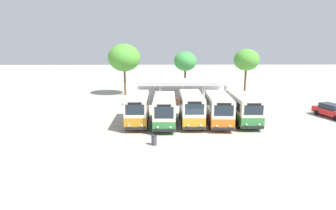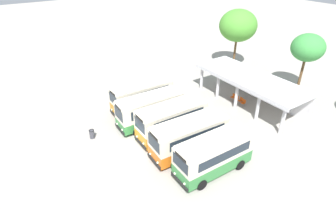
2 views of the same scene
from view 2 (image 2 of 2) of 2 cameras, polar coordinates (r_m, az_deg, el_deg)
name	(u,v)px [view 2 (image 2 of 2)]	position (r m, az deg, el deg)	size (l,w,h in m)	color
ground_plane	(133,149)	(25.58, -7.21, -9.00)	(180.00, 180.00, 0.00)	#A39E93
city_bus_nearest_orange	(142,96)	(30.39, -5.47, 1.93)	(2.42, 6.90, 3.28)	black
city_bus_second_in_row	(150,109)	(27.85, -3.82, -0.84)	(2.47, 6.88, 3.22)	black
city_bus_middle_cream	(172,119)	(26.00, 0.78, -3.02)	(2.46, 6.97, 3.35)	black
city_bus_fourth_amber	(189,136)	(23.99, 4.39, -6.41)	(2.65, 7.15, 3.24)	black
city_bus_fifth_blue	(213,154)	(22.40, 9.43, -10.00)	(2.51, 6.65, 3.12)	black
terminal_canopy	(253,82)	(33.03, 17.25, 4.50)	(13.46, 5.04, 3.40)	silver
waiting_chair_end_by_column	(233,97)	(33.76, 13.40, 1.73)	(0.45, 0.45, 0.86)	slate
waiting_chair_second_from_end	(237,98)	(33.42, 14.05, 1.34)	(0.45, 0.45, 0.86)	slate
waiting_chair_middle_seat	(241,100)	(33.17, 14.87, 1.00)	(0.45, 0.45, 0.86)	slate
waiting_chair_fourth_seat	(244,102)	(32.77, 15.42, 0.55)	(0.45, 0.45, 0.86)	slate
roadside_tree_behind_canopy	(308,48)	(37.35, 27.05, 10.53)	(3.91, 3.91, 7.32)	brown
roadside_tree_west_of_canopy	(238,26)	(42.19, 14.35, 15.69)	(5.39, 5.39, 8.63)	brown
litter_bin_apron	(92,134)	(27.43, -15.52, -5.82)	(0.49, 0.49, 0.90)	#3F3F47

